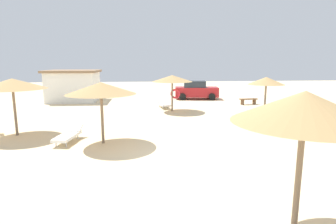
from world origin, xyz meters
name	(u,v)px	position (x,y,z in m)	size (l,w,h in m)	color
ground_plane	(176,160)	(0.00, 0.00, 0.00)	(80.00, 80.00, 0.00)	beige
parasol_0	(101,88)	(-2.86, 2.37, 2.36)	(2.92, 2.92, 2.62)	#75604C
parasol_1	(266,81)	(6.67, 7.49, 2.26)	(2.28, 2.28, 2.52)	#75604C
parasol_2	(172,79)	(0.97, 9.95, 2.29)	(2.85, 2.85, 2.54)	#75604C
parasol_3	(12,84)	(-7.13, 4.11, 2.44)	(3.05, 3.05, 2.70)	#75604C
parasol_4	(305,107)	(1.83, -4.43, 2.60)	(2.70, 2.70, 2.91)	#75604C
lounger_0	(68,135)	(-4.40, 2.77, 0.31)	(0.95, 1.99, 0.65)	white
lounger_1	(258,115)	(5.70, 6.19, 0.31)	(1.91, 1.63, 0.69)	white
lounger_2	(164,104)	(0.48, 11.43, 0.31)	(0.90, 1.97, 0.69)	white
bench_0	(248,100)	(7.56, 12.40, 0.35)	(1.54, 0.64, 0.49)	brown
parked_car	(196,90)	(3.93, 16.23, 0.82)	(4.17, 2.36, 1.72)	#B21E23
beach_cabana	(74,85)	(-7.25, 16.03, 1.39)	(4.46, 4.24, 2.75)	white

